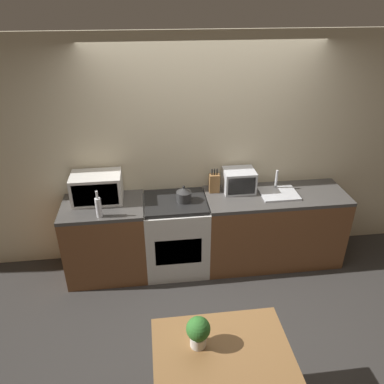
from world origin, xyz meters
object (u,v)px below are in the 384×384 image
Objects in this scene: stove_range at (176,235)px; microwave at (97,188)px; bottle at (98,207)px; toaster_oven at (239,181)px; kettle at (184,194)px; dining_table at (222,362)px.

stove_range is 1.69× the size of microwave.
microwave is 1.82× the size of bottle.
microwave reaches higher than bottle.
stove_range is 3.07× the size of bottle.
bottle reaches higher than toaster_oven.
microwave is (-0.83, 0.12, 0.61)m from stove_range.
toaster_oven is (0.65, 0.16, 0.05)m from kettle.
bottle is 1.58m from toaster_oven.
kettle is 0.35× the size of microwave.
toaster_oven is at bearing 13.52° from bottle.
microwave is at bearing -178.95° from toaster_oven.
toaster_oven is (1.57, 0.03, -0.03)m from microwave.
bottle reaches higher than stove_range.
kettle is 0.53× the size of toaster_oven.
bottle is 0.31× the size of dining_table.
toaster_oven is 2.13m from dining_table.
stove_range is 0.95m from toaster_oven.
toaster_oven is at bearing 73.94° from dining_table.
toaster_oven reaches higher than dining_table.
kettle is at bearing -166.25° from toaster_oven.
microwave reaches higher than stove_range.
bottle is at bearing -82.81° from microwave.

